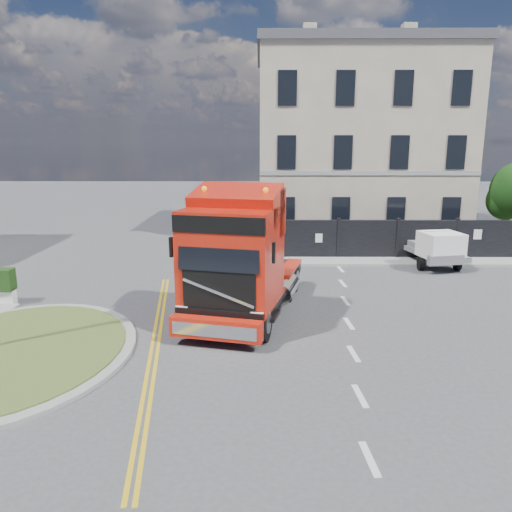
{
  "coord_description": "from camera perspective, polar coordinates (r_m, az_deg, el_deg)",
  "views": [
    {
      "loc": [
        0.0,
        -15.95,
        5.86
      ],
      "look_at": [
        -0.13,
        1.73,
        1.8
      ],
      "focal_mm": 35.0,
      "sensor_mm": 36.0,
      "label": 1
    }
  ],
  "objects": [
    {
      "name": "truck",
      "position": [
        16.37,
        -1.98,
        -0.82
      ],
      "size": [
        4.36,
        7.77,
        4.4
      ],
      "rotation": [
        0.0,
        0.0,
        -0.24
      ],
      "color": "black",
      "rests_on": "ground"
    },
    {
      "name": "hoarding_fence",
      "position": [
        26.25,
        14.89,
        1.83
      ],
      "size": [
        18.8,
        0.25,
        2.0
      ],
      "color": "black",
      "rests_on": "ground"
    },
    {
      "name": "pavement_far",
      "position": [
        25.45,
        14.05,
        -0.63
      ],
      "size": [
        20.0,
        1.6,
        0.12
      ],
      "primitive_type": "cube",
      "color": "gray",
      "rests_on": "ground"
    },
    {
      "name": "georgian_building",
      "position": [
        33.0,
        11.18,
        12.55
      ],
      "size": [
        12.3,
        10.3,
        12.8
      ],
      "color": "#C1AF9A",
      "rests_on": "ground"
    },
    {
      "name": "ground",
      "position": [
        16.99,
        0.41,
        -7.24
      ],
      "size": [
        120.0,
        120.0,
        0.0
      ],
      "primitive_type": "plane",
      "color": "#424244",
      "rests_on": "ground"
    },
    {
      "name": "flatbed_pickup",
      "position": [
        25.07,
        19.92,
        0.89
      ],
      "size": [
        2.5,
        4.56,
        1.79
      ],
      "rotation": [
        0.0,
        0.0,
        0.2
      ],
      "color": "slate",
      "rests_on": "ground"
    },
    {
      "name": "traffic_island",
      "position": [
        15.81,
        -26.31,
        -9.91
      ],
      "size": [
        6.8,
        6.8,
        0.17
      ],
      "color": "gray",
      "rests_on": "ground"
    }
  ]
}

